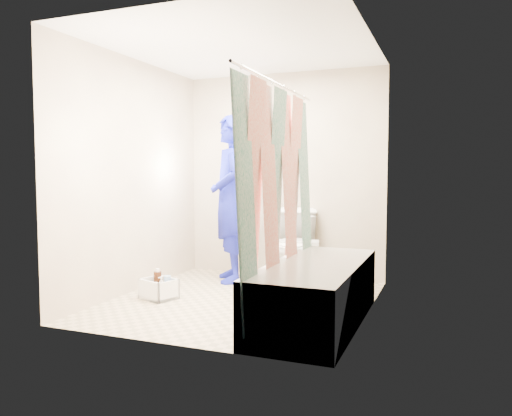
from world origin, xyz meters
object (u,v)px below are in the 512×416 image
at_px(toilet, 295,247).
at_px(bathtub, 316,291).
at_px(plumber, 231,199).
at_px(cleaning_caddy, 159,290).

bearing_deg(toilet, bathtub, -80.53).
relative_size(plumber, cleaning_caddy, 4.71).
bearing_deg(bathtub, toilet, 113.65).
bearing_deg(bathtub, plumber, 137.17).
height_order(bathtub, cleaning_caddy, bathtub).
relative_size(bathtub, plumber, 0.93).
xyz_separation_m(bathtub, toilet, (-0.57, 1.29, 0.15)).
distance_m(toilet, plumber, 0.91).
relative_size(bathtub, toilet, 2.11).
xyz_separation_m(bathtub, plumber, (-1.31, 1.21, 0.67)).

